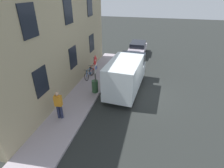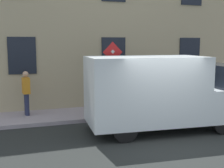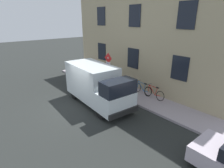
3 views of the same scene
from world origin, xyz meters
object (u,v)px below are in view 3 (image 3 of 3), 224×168
object	(u,v)px
bicycle_red	(154,93)
litter_bin	(111,84)
sign_post_stacked	(108,66)
pedestrian	(96,67)
bicycle_blue	(143,89)
delivery_van	(97,84)

from	to	relation	value
bicycle_red	litter_bin	world-z (taller)	litter_bin
sign_post_stacked	pedestrian	bearing A→B (deg)	70.21
sign_post_stacked	bicycle_red	xyz separation A→B (m)	(1.35, -3.22, -1.46)
litter_bin	bicycle_blue	bearing A→B (deg)	-59.92
bicycle_red	bicycle_blue	world-z (taller)	same
sign_post_stacked	litter_bin	size ratio (longest dim) A/B	3.02
bicycle_red	pedestrian	bearing A→B (deg)	5.18
pedestrian	litter_bin	size ratio (longest dim) A/B	1.91
bicycle_blue	litter_bin	bearing A→B (deg)	34.64
delivery_van	bicycle_red	xyz separation A→B (m)	(3.26, -2.10, -0.82)
bicycle_blue	delivery_van	bearing A→B (deg)	76.08
delivery_van	litter_bin	bearing A→B (deg)	120.28
litter_bin	sign_post_stacked	bearing A→B (deg)	140.37
sign_post_stacked	pedestrian	distance (m)	3.46
delivery_van	pedestrian	bearing A→B (deg)	148.58
sign_post_stacked	bicycle_red	size ratio (longest dim) A/B	1.59
delivery_van	litter_bin	size ratio (longest dim) A/B	6.06
bicycle_blue	sign_post_stacked	bearing A→B (deg)	36.03
bicycle_blue	litter_bin	distance (m)	2.43
bicycle_red	litter_bin	distance (m)	3.34
pedestrian	sign_post_stacked	bearing A→B (deg)	153.22
delivery_van	bicycle_blue	xyz separation A→B (m)	(3.26, -1.09, -0.82)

